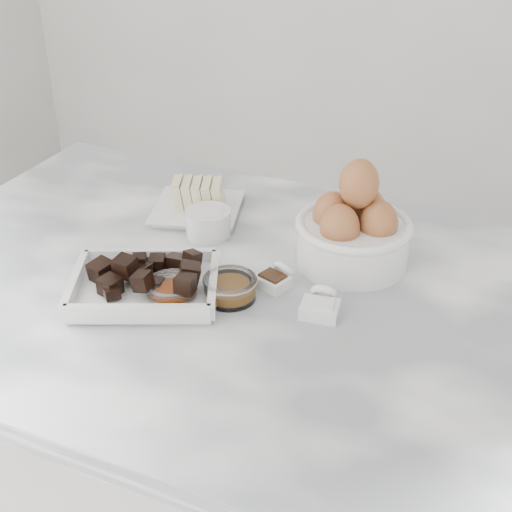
{
  "coord_description": "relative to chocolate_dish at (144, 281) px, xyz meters",
  "views": [
    {
      "loc": [
        0.41,
        -0.87,
        1.56
      ],
      "look_at": [
        0.02,
        0.03,
        0.98
      ],
      "focal_mm": 50.0,
      "sensor_mm": 36.0,
      "label": 1
    }
  ],
  "objects": [
    {
      "name": "vanilla_spoon",
      "position": [
        0.18,
        0.11,
        -0.01
      ],
      "size": [
        0.06,
        0.07,
        0.04
      ],
      "color": "white",
      "rests_on": "marble_slab"
    },
    {
      "name": "salt_spoon",
      "position": [
        0.27,
        0.06,
        -0.01
      ],
      "size": [
        0.06,
        0.08,
        0.04
      ],
      "color": "white",
      "rests_on": "marble_slab"
    },
    {
      "name": "chocolate_dish",
      "position": [
        0.0,
        0.0,
        0.0
      ],
      "size": [
        0.28,
        0.25,
        0.06
      ],
      "color": "white",
      "rests_on": "marble_slab"
    },
    {
      "name": "zest_bowl",
      "position": [
        0.05,
        0.0,
        -0.01
      ],
      "size": [
        0.08,
        0.08,
        0.04
      ],
      "color": "white",
      "rests_on": "marble_slab"
    },
    {
      "name": "butter_plate",
      "position": [
        -0.06,
        0.28,
        0.0
      ],
      "size": [
        0.2,
        0.2,
        0.07
      ],
      "color": "white",
      "rests_on": "marble_slab"
    },
    {
      "name": "egg_bowl",
      "position": [
        0.27,
        0.22,
        0.04
      ],
      "size": [
        0.19,
        0.19,
        0.19
      ],
      "color": "white",
      "rests_on": "marble_slab"
    },
    {
      "name": "marble_slab",
      "position": [
        0.12,
        0.09,
        -0.04
      ],
      "size": [
        1.2,
        0.8,
        0.04
      ],
      "primitive_type": "cube",
      "color": "white",
      "rests_on": "cabinet"
    },
    {
      "name": "sugar_ramekin",
      "position": [
        0.0,
        0.21,
        0.0
      ],
      "size": [
        0.08,
        0.08,
        0.05
      ],
      "color": "white",
      "rests_on": "marble_slab"
    },
    {
      "name": "cabinet",
      "position": [
        0.12,
        0.09,
        -0.51
      ],
      "size": [
        1.1,
        0.7,
        0.9
      ],
      "primitive_type": "cube",
      "color": "beige",
      "rests_on": "ground"
    },
    {
      "name": "honey_bowl",
      "position": [
        0.13,
        0.04,
        -0.01
      ],
      "size": [
        0.09,
        0.09,
        0.04
      ],
      "color": "white",
      "rests_on": "marble_slab"
    }
  ]
}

